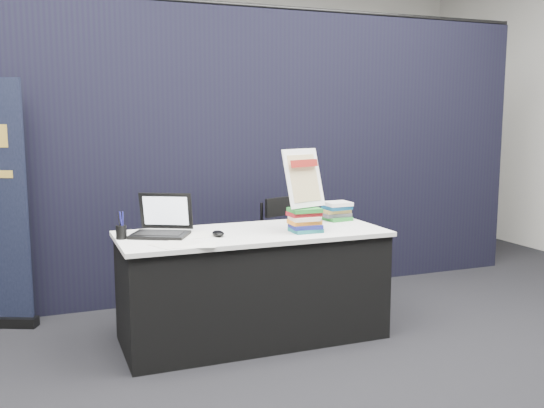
{
  "coord_description": "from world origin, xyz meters",
  "views": [
    {
      "loc": [
        -1.35,
        -3.25,
        1.53
      ],
      "look_at": [
        0.14,
        0.55,
        0.93
      ],
      "focal_mm": 40.0,
      "sensor_mm": 36.0,
      "label": 1
    }
  ],
  "objects_px": {
    "info_sign": "(304,179)",
    "stacking_chair": "(290,247)",
    "laptop": "(158,226)",
    "book_stack_short": "(336,211)",
    "display_table": "(253,285)",
    "book_stack_tall": "(305,220)"
  },
  "relations": [
    {
      "from": "display_table",
      "to": "stacking_chair",
      "type": "xyz_separation_m",
      "value": [
        0.51,
        0.55,
        0.11
      ]
    },
    {
      "from": "display_table",
      "to": "laptop",
      "type": "relative_size",
      "value": 4.17
    },
    {
      "from": "display_table",
      "to": "book_stack_short",
      "type": "distance_m",
      "value": 0.88
    },
    {
      "from": "book_stack_tall",
      "to": "laptop",
      "type": "bearing_deg",
      "value": 165.85
    },
    {
      "from": "book_stack_short",
      "to": "info_sign",
      "type": "relative_size",
      "value": 0.5
    },
    {
      "from": "display_table",
      "to": "laptop",
      "type": "height_order",
      "value": "laptop"
    },
    {
      "from": "laptop",
      "to": "book_stack_tall",
      "type": "relative_size",
      "value": 2.08
    },
    {
      "from": "book_stack_short",
      "to": "info_sign",
      "type": "xyz_separation_m",
      "value": [
        -0.4,
        -0.3,
        0.29
      ]
    },
    {
      "from": "laptop",
      "to": "book_stack_short",
      "type": "bearing_deg",
      "value": 31.79
    },
    {
      "from": "book_stack_tall",
      "to": "info_sign",
      "type": "bearing_deg",
      "value": 90.0
    },
    {
      "from": "info_sign",
      "to": "book_stack_short",
      "type": "bearing_deg",
      "value": 18.62
    },
    {
      "from": "stacking_chair",
      "to": "display_table",
      "type": "bearing_deg",
      "value": -154.29
    },
    {
      "from": "laptop",
      "to": "info_sign",
      "type": "bearing_deg",
      "value": 15.48
    },
    {
      "from": "laptop",
      "to": "info_sign",
      "type": "distance_m",
      "value": 1.01
    },
    {
      "from": "laptop",
      "to": "book_stack_short",
      "type": "xyz_separation_m",
      "value": [
        1.35,
        0.09,
        0.01
      ]
    },
    {
      "from": "stacking_chair",
      "to": "laptop",
      "type": "bearing_deg",
      "value": -179.74
    },
    {
      "from": "laptop",
      "to": "info_sign",
      "type": "xyz_separation_m",
      "value": [
        0.95,
        -0.21,
        0.29
      ]
    },
    {
      "from": "info_sign",
      "to": "display_table",
      "type": "bearing_deg",
      "value": 144.54
    },
    {
      "from": "display_table",
      "to": "info_sign",
      "type": "xyz_separation_m",
      "value": [
        0.33,
        -0.1,
        0.73
      ]
    },
    {
      "from": "display_table",
      "to": "info_sign",
      "type": "height_order",
      "value": "info_sign"
    },
    {
      "from": "laptop",
      "to": "book_stack_tall",
      "type": "distance_m",
      "value": 0.98
    },
    {
      "from": "info_sign",
      "to": "stacking_chair",
      "type": "xyz_separation_m",
      "value": [
        0.18,
        0.65,
        -0.62
      ]
    }
  ]
}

